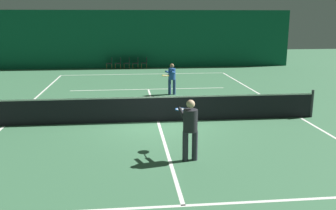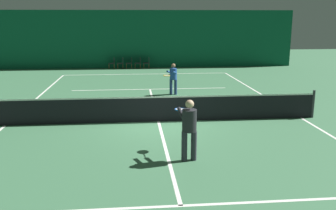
% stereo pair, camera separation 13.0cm
% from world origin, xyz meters
% --- Properties ---
extents(ground_plane, '(60.00, 60.00, 0.00)m').
position_xyz_m(ground_plane, '(0.00, 0.00, 0.00)').
color(ground_plane, '#3D704C').
extents(backdrop_curtain, '(23.00, 0.12, 4.29)m').
position_xyz_m(backdrop_curtain, '(0.00, 15.27, 2.15)').
color(backdrop_curtain, '#0F5138').
rests_on(backdrop_curtain, ground).
extents(court_line_baseline_far, '(11.00, 0.10, 0.00)m').
position_xyz_m(court_line_baseline_far, '(0.00, 11.90, 0.00)').
color(court_line_baseline_far, white).
rests_on(court_line_baseline_far, ground).
extents(court_line_service_far, '(8.25, 0.10, 0.00)m').
position_xyz_m(court_line_service_far, '(0.00, 6.40, 0.00)').
color(court_line_service_far, white).
rests_on(court_line_service_far, ground).
extents(court_line_service_near, '(8.25, 0.10, 0.00)m').
position_xyz_m(court_line_service_near, '(0.00, -6.40, 0.00)').
color(court_line_service_near, white).
rests_on(court_line_service_near, ground).
extents(court_line_sideline_left, '(0.10, 23.80, 0.00)m').
position_xyz_m(court_line_sideline_left, '(-5.50, 0.00, 0.00)').
color(court_line_sideline_left, white).
rests_on(court_line_sideline_left, ground).
extents(court_line_sideline_right, '(0.10, 23.80, 0.00)m').
position_xyz_m(court_line_sideline_right, '(5.50, 0.00, 0.00)').
color(court_line_sideline_right, white).
rests_on(court_line_sideline_right, ground).
extents(court_line_centre, '(0.10, 12.80, 0.00)m').
position_xyz_m(court_line_centre, '(0.00, 0.00, 0.00)').
color(court_line_centre, white).
rests_on(court_line_centre, ground).
extents(tennis_net, '(12.00, 0.10, 1.07)m').
position_xyz_m(tennis_net, '(0.00, 0.00, 0.51)').
color(tennis_net, black).
rests_on(tennis_net, ground).
extents(player_near, '(0.52, 1.39, 1.68)m').
position_xyz_m(player_near, '(0.54, -3.89, 0.98)').
color(player_near, '#2D2D38').
rests_on(player_near, ground).
extents(player_far, '(0.87, 1.32, 1.55)m').
position_xyz_m(player_far, '(1.08, 4.89, 0.90)').
color(player_far, navy).
rests_on(player_far, ground).
extents(courtside_chair_0, '(0.44, 0.44, 0.84)m').
position_xyz_m(courtside_chair_0, '(-2.37, 14.72, 0.49)').
color(courtside_chair_0, brown).
rests_on(courtside_chair_0, ground).
extents(courtside_chair_1, '(0.44, 0.44, 0.84)m').
position_xyz_m(courtside_chair_1, '(-1.72, 14.72, 0.49)').
color(courtside_chair_1, brown).
rests_on(courtside_chair_1, ground).
extents(courtside_chair_2, '(0.44, 0.44, 0.84)m').
position_xyz_m(courtside_chair_2, '(-1.07, 14.72, 0.49)').
color(courtside_chair_2, brown).
rests_on(courtside_chair_2, ground).
extents(courtside_chair_3, '(0.44, 0.44, 0.84)m').
position_xyz_m(courtside_chair_3, '(-0.43, 14.72, 0.49)').
color(courtside_chair_3, brown).
rests_on(courtside_chair_3, ground).
extents(courtside_chair_4, '(0.44, 0.44, 0.84)m').
position_xyz_m(courtside_chair_4, '(0.22, 14.72, 0.49)').
color(courtside_chair_4, brown).
rests_on(courtside_chair_4, ground).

